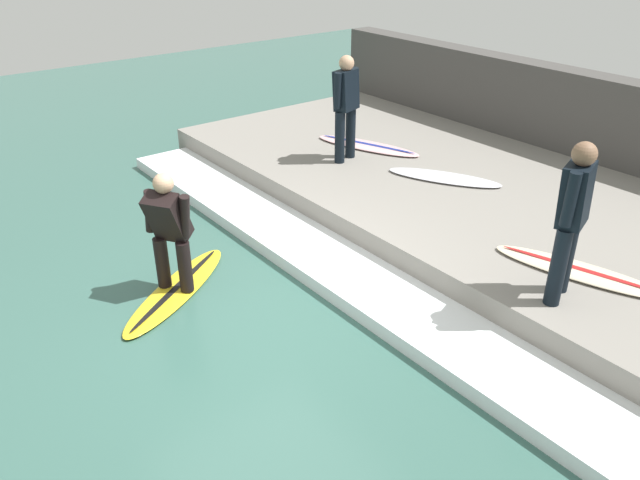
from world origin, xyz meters
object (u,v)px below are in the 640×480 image
surfboard_riding (177,290)px  surfboard_spare (444,177)px  surfer_waiting_near (572,214)px  surfboard_waiting_near (579,271)px  surfer_riding (169,227)px  surfboard_waiting_far (367,146)px  surfer_waiting_far (346,103)px

surfboard_riding → surfboard_spare: surfboard_spare is taller
surfer_waiting_near → surfboard_waiting_near: surfer_waiting_near is taller
surfer_riding → surfboard_waiting_far: (4.33, 1.48, -0.38)m
surfer_waiting_near → surfer_waiting_far: (0.87, 4.44, -0.02)m
surfboard_waiting_near → surfboard_spare: size_ratio=1.15×
surfboard_waiting_far → surfer_waiting_far: bearing=-162.9°
surfer_waiting_far → surfboard_waiting_far: surfer_waiting_far is taller
surfboard_riding → surfer_waiting_far: size_ratio=1.21×
surfboard_waiting_near → surfboard_spare: (0.89, 2.78, -0.00)m
surfboard_riding → surfboard_waiting_near: (3.40, -3.06, 0.45)m
surfer_waiting_far → surfboard_waiting_far: 1.14m
surfboard_riding → surfer_riding: surfer_riding is taller
surfboard_riding → surfboard_waiting_far: surfboard_waiting_far is taller
surfboard_waiting_far → surfboard_spare: 1.76m
surfboard_spare → surfer_waiting_near: bearing=-117.5°
surfer_riding → surfboard_waiting_near: size_ratio=0.73×
surfboard_waiting_far → surfboard_waiting_near: bearing=-101.6°
surfboard_riding → surfboard_spare: size_ratio=1.16×
surfer_riding → surfboard_waiting_near: surfer_riding is taller
surfboard_riding → surfboard_spare: (4.28, -0.28, 0.45)m
surfboard_riding → surfer_riding: 0.83m
surfer_riding → surfer_waiting_near: (2.79, -3.16, 0.53)m
surfboard_riding → surfboard_waiting_far: (4.33, 1.48, 0.45)m
surfer_waiting_near → surfboard_spare: size_ratio=0.98×
surfer_waiting_near → surfboard_waiting_far: bearing=71.6°
surfer_waiting_near → surfer_waiting_far: size_ratio=1.02×
surfboard_spare → surfer_waiting_far: bearing=112.1°
surfer_riding → surfboard_waiting_far: surfer_riding is taller
surfboard_riding → surfer_waiting_near: 4.43m
surfboard_waiting_near → surfboard_spare: surfboard_waiting_near is taller
surfer_waiting_near → surfboard_spare: 3.38m
surfboard_waiting_near → surfboard_spare: bearing=72.3°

